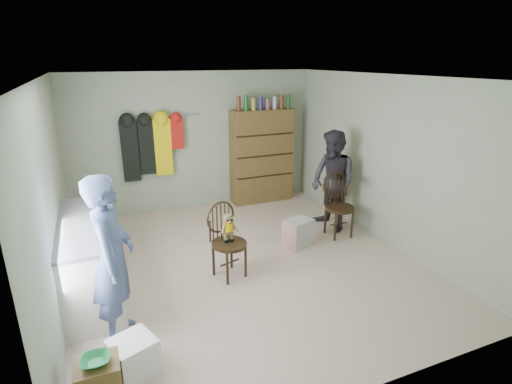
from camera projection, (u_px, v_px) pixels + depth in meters
name	position (u px, v px, depth m)	size (l,w,h in m)	color
ground_plane	(245.00, 263.00, 5.57)	(5.00, 5.00, 0.00)	beige
room_walls	(230.00, 144.00, 5.53)	(5.00, 5.00, 5.00)	#A6B396
counter	(91.00, 258.00, 4.70)	(0.64, 1.86, 0.94)	silver
bowl	(95.00, 360.00, 3.06)	(0.22, 0.22, 0.05)	#249C52
plastic_tub	(134.00, 357.00, 3.58)	(0.37, 0.35, 0.35)	white
chair_front	(227.00, 235.00, 5.10)	(0.55, 0.55, 0.99)	black
chair_far	(338.00, 202.00, 6.31)	(0.47, 0.47, 1.02)	black
striped_bag	(298.00, 233.00, 6.02)	(0.40, 0.31, 0.42)	#E58172
person_left	(112.00, 259.00, 3.88)	(0.63, 0.41, 1.72)	#465581
person_right	(333.00, 181.00, 6.44)	(0.80, 0.62, 1.64)	#2D2B33
dresser	(262.00, 155.00, 7.74)	(1.20, 0.39, 2.08)	brown
coat_rack	(151.00, 146.00, 6.95)	(1.42, 0.12, 1.09)	#99999E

